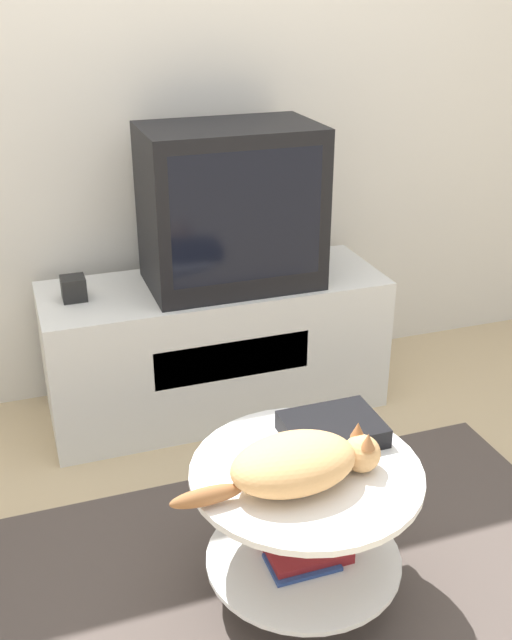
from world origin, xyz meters
The scene contains 9 objects.
ground_plane centered at (0.00, 0.00, 0.00)m, with size 12.00×12.00×0.00m, color tan.
wall_back centered at (0.00, 1.31, 1.30)m, with size 8.00×0.05×2.60m.
rug centered at (0.00, 0.00, 0.01)m, with size 1.88×1.09×0.02m.
tv_stand centered at (0.12, 1.00, 0.26)m, with size 1.24×0.45×0.51m.
tv centered at (0.18, 0.99, 0.79)m, with size 0.60×0.37×0.56m.
speaker centered at (-0.38, 1.01, 0.55)m, with size 0.08×0.08×0.08m.
coffee_table centered at (0.05, -0.03, 0.28)m, with size 0.58×0.58×0.40m.
dvd_box centered at (0.16, 0.07, 0.45)m, with size 0.25×0.19×0.05m.
cat centered at (0.00, -0.08, 0.49)m, with size 0.53×0.21×0.13m.
Camera 1 is at (-0.56, -1.41, 1.53)m, focal length 42.00 mm.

